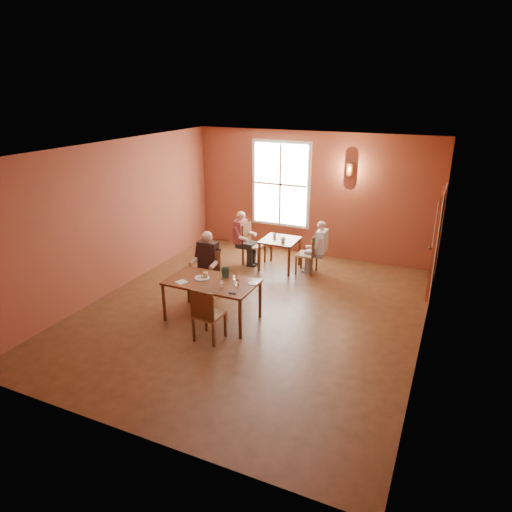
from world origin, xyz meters
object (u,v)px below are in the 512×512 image
at_px(second_table, 280,254).
at_px(chair_diner_white, 307,253).
at_px(main_table, 212,300).
at_px(chair_diner_maroon, 254,244).
at_px(chair_empty, 209,313).
at_px(diner_main, 205,270).
at_px(chair_diner_main, 206,277).
at_px(diner_maroon, 253,239).
at_px(diner_white, 308,248).

distance_m(second_table, chair_diner_white, 0.66).
height_order(main_table, chair_diner_maroon, chair_diner_maroon).
distance_m(chair_empty, chair_diner_maroon, 3.50).
bearing_deg(chair_diner_white, diner_main, 148.07).
height_order(chair_diner_main, diner_maroon, diner_maroon).
relative_size(main_table, chair_diner_maroon, 1.63).
distance_m(diner_main, chair_empty, 1.50).
height_order(chair_diner_white, diner_maroon, diner_maroon).
bearing_deg(diner_main, diner_maroon, -90.62).
bearing_deg(diner_main, chair_diner_main, -90.00).
bearing_deg(chair_diner_white, chair_diner_main, 147.71).
relative_size(diner_main, diner_white, 1.10).
bearing_deg(chair_diner_main, chair_diner_white, -122.29).
bearing_deg(diner_white, chair_diner_main, 147.14).
xyz_separation_m(diner_white, diner_maroon, (-1.36, 0.00, 0.03)).
distance_m(chair_diner_main, chair_empty, 1.51).
relative_size(chair_empty, chair_diner_maroon, 0.97).
xyz_separation_m(second_table, diner_maroon, (-0.68, 0.00, 0.27)).
distance_m(chair_diner_white, diner_maroon, 1.34).
distance_m(main_table, chair_diner_main, 0.83).
height_order(chair_diner_main, chair_diner_maroon, same).
xyz_separation_m(second_table, diner_white, (0.68, 0.00, 0.24)).
distance_m(main_table, chair_empty, 0.71).
relative_size(diner_white, chair_diner_maroon, 1.20).
bearing_deg(diner_maroon, chair_diner_main, -0.63).
xyz_separation_m(chair_diner_main, diner_white, (1.38, 2.14, 0.10)).
distance_m(main_table, chair_diner_maroon, 2.83).
bearing_deg(diner_maroon, second_table, 90.00).
relative_size(diner_main, diner_maroon, 1.05).
height_order(diner_main, chair_diner_maroon, diner_main).
bearing_deg(chair_diner_maroon, chair_diner_main, -1.43).
height_order(chair_diner_main, diner_white, diner_white).
xyz_separation_m(chair_empty, chair_diner_white, (0.55, 3.42, -0.02)).
xyz_separation_m(diner_main, diner_white, (1.38, 2.17, -0.06)).
height_order(chair_empty, diner_maroon, diner_maroon).
bearing_deg(diner_maroon, diner_main, -0.62).
relative_size(main_table, diner_main, 1.23).
distance_m(chair_diner_main, diner_maroon, 2.15).
height_order(chair_empty, chair_diner_maroon, chair_diner_maroon).
bearing_deg(main_table, chair_diner_maroon, 99.09).
distance_m(chair_diner_main, diner_white, 2.55).
bearing_deg(chair_diner_white, second_table, 90.00).
distance_m(diner_main, diner_maroon, 2.17).
distance_m(diner_white, diner_maroon, 1.36).
bearing_deg(chair_diner_main, diner_maroon, -90.63).
relative_size(chair_empty, chair_diner_white, 1.04).
bearing_deg(diner_maroon, main_table, 9.68).
relative_size(main_table, chair_diner_white, 1.75).
bearing_deg(diner_maroon, chair_diner_maroon, 90.00).
bearing_deg(diner_white, diner_maroon, 90.00).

